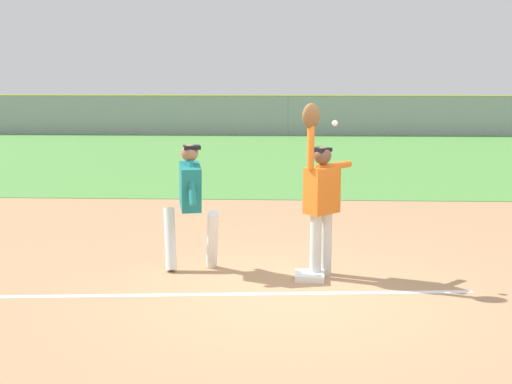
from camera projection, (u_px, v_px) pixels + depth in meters
name	position (u px, v px, depth m)	size (l,w,h in m)	color
ground_plane	(296.00, 293.00, 8.10)	(68.84, 68.84, 0.00)	tan
outfield_grass	(289.00, 156.00, 21.60)	(52.84, 15.33, 0.01)	#549342
first_base	(310.00, 276.00, 8.64)	(0.38, 0.38, 0.08)	white
fielder	(321.00, 193.00, 8.58)	(0.72, 0.70, 2.28)	silver
runner	(191.00, 198.00, 8.89)	(0.82, 0.84, 1.72)	white
baseball	(335.00, 123.00, 8.44)	(0.07, 0.07, 0.07)	white
outfield_fence	(288.00, 115.00, 28.99)	(52.92, 0.08, 1.76)	#93999E
parked_car_red	(130.00, 116.00, 32.01)	(4.49, 2.29, 1.25)	#B21E1E
parked_car_black	(213.00, 116.00, 31.83)	(4.55, 2.42, 1.25)	black
parked_car_white	(317.00, 116.00, 31.71)	(4.56, 2.44, 1.25)	white
parked_car_tan	(403.00, 117.00, 31.05)	(4.55, 2.41, 1.25)	tan
parked_car_silver	(511.00, 116.00, 31.44)	(4.40, 2.13, 1.25)	#B7B7BC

